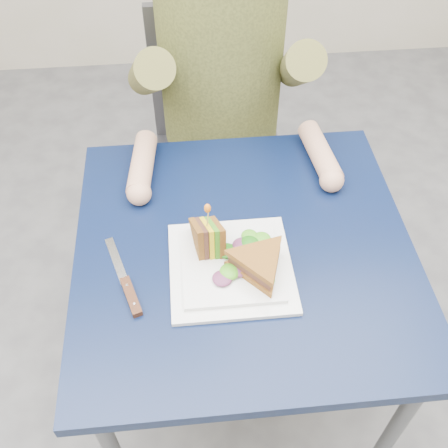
{
  "coord_description": "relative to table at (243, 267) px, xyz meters",
  "views": [
    {
      "loc": [
        -0.12,
        -0.73,
        1.63
      ],
      "look_at": [
        -0.05,
        -0.01,
        0.82
      ],
      "focal_mm": 42.0,
      "sensor_mm": 36.0,
      "label": 1
    }
  ],
  "objects": [
    {
      "name": "chair",
      "position": [
        0.0,
        0.65,
        -0.11
      ],
      "size": [
        0.42,
        0.4,
        0.93
      ],
      "color": "#47474C",
      "rests_on": "ground"
    },
    {
      "name": "lettuce_spill",
      "position": [
        -0.03,
        -0.05,
        0.11
      ],
      "size": [
        0.15,
        0.13,
        0.02
      ],
      "primitive_type": null,
      "color": "#337A14",
      "rests_on": "plate"
    },
    {
      "name": "knife",
      "position": [
        -0.25,
        -0.1,
        0.09
      ],
      "size": [
        0.09,
        0.22,
        0.02
      ],
      "color": "silver",
      "rests_on": "table"
    },
    {
      "name": "fork",
      "position": [
        -0.15,
        -0.04,
        0.08
      ],
      "size": [
        0.04,
        0.18,
        0.01
      ],
      "color": "silver",
      "rests_on": "table"
    },
    {
      "name": "sandwich_upright",
      "position": [
        -0.08,
        -0.02,
        0.13
      ],
      "size": [
        0.08,
        0.13,
        0.13
      ],
      "color": "brown",
      "rests_on": "plate"
    },
    {
      "name": "onion_ring",
      "position": [
        -0.02,
        -0.06,
        0.11
      ],
      "size": [
        0.04,
        0.04,
        0.02
      ],
      "primitive_type": "torus",
      "rotation": [
        0.44,
        0.0,
        0.0
      ],
      "color": "#9E4C7A",
      "rests_on": "plate"
    },
    {
      "name": "toothpick_frill",
      "position": [
        -0.08,
        -0.02,
        0.23
      ],
      "size": [
        0.01,
        0.01,
        0.02
      ],
      "primitive_type": "ellipsoid",
      "color": "orange",
      "rests_on": "sandwich_upright"
    },
    {
      "name": "table",
      "position": [
        0.0,
        0.0,
        0.0
      ],
      "size": [
        0.75,
        0.75,
        0.73
      ],
      "color": "black",
      "rests_on": "ground"
    },
    {
      "name": "sandwich_flat",
      "position": [
        0.02,
        -0.09,
        0.12
      ],
      "size": [
        0.21,
        0.21,
        0.05
      ],
      "color": "brown",
      "rests_on": "plate"
    },
    {
      "name": "toothpick",
      "position": [
        -0.08,
        -0.02,
        0.2
      ],
      "size": [
        0.01,
        0.01,
        0.06
      ],
      "primitive_type": "cylinder",
      "rotation": [
        0.14,
        0.07,
        0.0
      ],
      "color": "tan",
      "rests_on": "sandwich_upright"
    },
    {
      "name": "diner",
      "position": [
        -0.0,
        0.54,
        0.26
      ],
      "size": [
        0.54,
        0.59,
        0.74
      ],
      "color": "#464B22",
      "rests_on": "chair"
    },
    {
      "name": "ground",
      "position": [
        0.0,
        0.0,
        -0.65
      ],
      "size": [
        4.0,
        4.0,
        0.0
      ],
      "primitive_type": "plane",
      "color": "#555557",
      "rests_on": "ground"
    },
    {
      "name": "plate",
      "position": [
        -0.04,
        -0.06,
        0.09
      ],
      "size": [
        0.26,
        0.26,
        0.02
      ],
      "color": "white",
      "rests_on": "table"
    }
  ]
}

